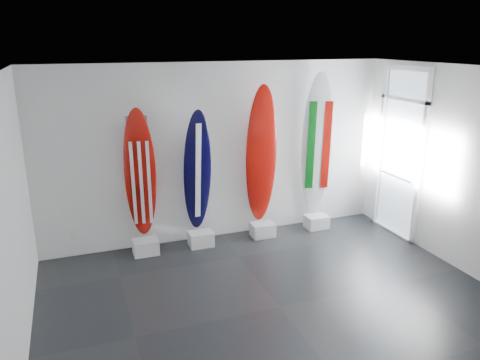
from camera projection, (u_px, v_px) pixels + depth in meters
name	position (u px, v px, depth m)	size (l,w,h in m)	color
floor	(279.00, 307.00, 6.06)	(6.00, 6.00, 0.00)	black
ceiling	(286.00, 71.00, 5.19)	(6.00, 6.00, 0.00)	white
wall_back	(219.00, 153.00, 7.87)	(6.00, 6.00, 0.00)	white
wall_front	(429.00, 304.00, 3.38)	(6.00, 6.00, 0.00)	white
wall_left	(8.00, 232.00, 4.63)	(5.00, 5.00, 0.00)	white
wall_right	(474.00, 174.00, 6.61)	(5.00, 5.00, 0.00)	white
display_block_usa	(146.00, 247.00, 7.53)	(0.40, 0.30, 0.24)	white
surfboard_usa	(140.00, 175.00, 7.27)	(0.49, 0.08, 2.16)	#960D07
display_block_navy	(201.00, 239.00, 7.83)	(0.40, 0.30, 0.24)	white
surfboard_navy	(197.00, 172.00, 7.59)	(0.47, 0.08, 2.07)	black
display_block_swiss	(263.00, 230.00, 8.20)	(0.40, 0.30, 0.24)	white
surfboard_swiss	(261.00, 155.00, 7.91)	(0.55, 0.08, 2.42)	#960D07
display_block_italy	(317.00, 222.00, 8.56)	(0.40, 0.30, 0.24)	white
surfboard_italy	(318.00, 146.00, 8.24)	(0.59, 0.08, 2.59)	white
wall_outlet	(73.00, 236.00, 7.37)	(0.09, 0.02, 0.13)	silver
glass_door	(400.00, 155.00, 8.02)	(0.12, 1.16, 2.85)	white
balcony	(454.00, 197.00, 8.73)	(2.80, 2.20, 1.20)	slate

